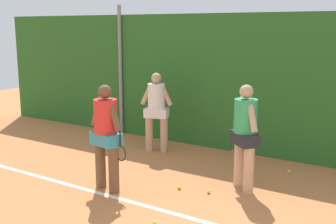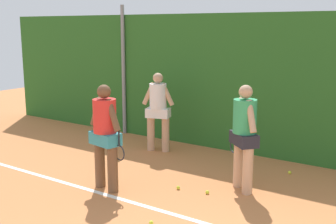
{
  "view_description": "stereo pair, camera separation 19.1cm",
  "coord_description": "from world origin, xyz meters",
  "px_view_note": "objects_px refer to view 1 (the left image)",
  "views": [
    {
      "loc": [
        1.4,
        -3.41,
        2.92
      ],
      "look_at": [
        -3.0,
        3.44,
        1.27
      ],
      "focal_mm": 45.58,
      "sensor_mm": 36.0,
      "label": 1
    },
    {
      "loc": [
        1.56,
        -3.31,
        2.92
      ],
      "look_at": [
        -3.0,
        3.44,
        1.27
      ],
      "focal_mm": 45.58,
      "sensor_mm": 36.0,
      "label": 2
    }
  ],
  "objects_px": {
    "tennis_ball_3": "(209,192)",
    "tennis_ball_7": "(155,223)",
    "player_foreground_near": "(106,132)",
    "tennis_ball_9": "(179,188)",
    "tennis_ball_2": "(289,171)",
    "player_midcourt": "(245,132)",
    "player_backcourt_far": "(156,108)"
  },
  "relations": [
    {
      "from": "player_midcourt",
      "to": "tennis_ball_7",
      "type": "relative_size",
      "value": 29.09
    },
    {
      "from": "tennis_ball_7",
      "to": "tennis_ball_9",
      "type": "xyz_separation_m",
      "value": [
        -0.43,
        1.41,
        0.0
      ]
    },
    {
      "from": "tennis_ball_3",
      "to": "tennis_ball_7",
      "type": "distance_m",
      "value": 1.53
    },
    {
      "from": "player_backcourt_far",
      "to": "tennis_ball_7",
      "type": "height_order",
      "value": "player_backcourt_far"
    },
    {
      "from": "tennis_ball_3",
      "to": "tennis_ball_2",
      "type": "bearing_deg",
      "value": 64.69
    },
    {
      "from": "player_foreground_near",
      "to": "tennis_ball_3",
      "type": "xyz_separation_m",
      "value": [
        1.63,
        0.82,
        -1.04
      ]
    },
    {
      "from": "player_midcourt",
      "to": "tennis_ball_3",
      "type": "xyz_separation_m",
      "value": [
        -0.42,
        -0.54,
        -1.04
      ]
    },
    {
      "from": "tennis_ball_3",
      "to": "player_foreground_near",
      "type": "bearing_deg",
      "value": -153.4
    },
    {
      "from": "player_backcourt_far",
      "to": "tennis_ball_2",
      "type": "xyz_separation_m",
      "value": [
        3.14,
        0.14,
        -1.01
      ]
    },
    {
      "from": "player_midcourt",
      "to": "player_backcourt_far",
      "type": "relative_size",
      "value": 1.03
    },
    {
      "from": "player_backcourt_far",
      "to": "tennis_ball_3",
      "type": "bearing_deg",
      "value": -54.69
    },
    {
      "from": "player_foreground_near",
      "to": "tennis_ball_7",
      "type": "relative_size",
      "value": 29.1
    },
    {
      "from": "player_backcourt_far",
      "to": "tennis_ball_7",
      "type": "relative_size",
      "value": 28.2
    },
    {
      "from": "tennis_ball_7",
      "to": "player_midcourt",
      "type": "bearing_deg",
      "value": 75.3
    },
    {
      "from": "player_foreground_near",
      "to": "tennis_ball_2",
      "type": "relative_size",
      "value": 29.1
    },
    {
      "from": "tennis_ball_2",
      "to": "tennis_ball_7",
      "type": "height_order",
      "value": "same"
    },
    {
      "from": "player_midcourt",
      "to": "tennis_ball_9",
      "type": "bearing_deg",
      "value": 73.59
    },
    {
      "from": "player_foreground_near",
      "to": "tennis_ball_9",
      "type": "relative_size",
      "value": 29.1
    },
    {
      "from": "tennis_ball_2",
      "to": "tennis_ball_9",
      "type": "height_order",
      "value": "same"
    },
    {
      "from": "player_backcourt_far",
      "to": "tennis_ball_2",
      "type": "bearing_deg",
      "value": -15.27
    },
    {
      "from": "tennis_ball_7",
      "to": "tennis_ball_2",
      "type": "bearing_deg",
      "value": 73.65
    },
    {
      "from": "tennis_ball_2",
      "to": "tennis_ball_7",
      "type": "xyz_separation_m",
      "value": [
        -0.99,
        -3.36,
        0.0
      ]
    },
    {
      "from": "tennis_ball_2",
      "to": "player_backcourt_far",
      "type": "bearing_deg",
      "value": -177.41
    },
    {
      "from": "player_midcourt",
      "to": "tennis_ball_9",
      "type": "relative_size",
      "value": 29.09
    },
    {
      "from": "player_midcourt",
      "to": "tennis_ball_9",
      "type": "distance_m",
      "value": 1.56
    },
    {
      "from": "player_midcourt",
      "to": "tennis_ball_2",
      "type": "relative_size",
      "value": 29.09
    },
    {
      "from": "tennis_ball_9",
      "to": "player_midcourt",
      "type": "bearing_deg",
      "value": 33.64
    },
    {
      "from": "player_midcourt",
      "to": "tennis_ball_3",
      "type": "distance_m",
      "value": 1.25
    },
    {
      "from": "tennis_ball_9",
      "to": "tennis_ball_2",
      "type": "bearing_deg",
      "value": 54.01
    },
    {
      "from": "player_midcourt",
      "to": "tennis_ball_7",
      "type": "distance_m",
      "value": 2.37
    },
    {
      "from": "player_backcourt_far",
      "to": "player_midcourt",
      "type": "bearing_deg",
      "value": -41.19
    },
    {
      "from": "tennis_ball_2",
      "to": "tennis_ball_3",
      "type": "distance_m",
      "value": 2.04
    }
  ]
}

